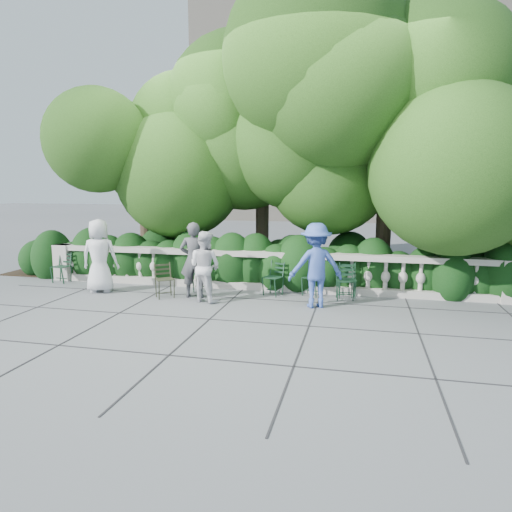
% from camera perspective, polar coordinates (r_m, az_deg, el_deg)
% --- Properties ---
extents(ground, '(90.00, 90.00, 0.00)m').
position_cam_1_polar(ground, '(10.09, -1.29, -6.49)').
color(ground, '#53565B').
rests_on(ground, ground).
extents(balustrade, '(12.00, 0.44, 1.00)m').
position_cam_1_polar(balustrade, '(11.68, 0.88, -1.89)').
color(balustrade, '#9E998E').
rests_on(balustrade, ground).
extents(shrub_hedge, '(15.00, 2.60, 1.70)m').
position_cam_1_polar(shrub_hedge, '(12.93, 2.00, -3.02)').
color(shrub_hedge, black).
rests_on(shrub_hedge, ground).
extents(tree_canopy, '(15.04, 6.52, 6.78)m').
position_cam_1_polar(tree_canopy, '(12.79, 5.39, 14.66)').
color(tree_canopy, '#3F3023').
rests_on(tree_canopy, ground).
extents(chair_a, '(0.48, 0.51, 0.84)m').
position_cam_1_polar(chair_a, '(13.59, -23.47, -3.18)').
color(chair_a, black).
rests_on(chair_a, ground).
extents(chair_b, '(0.48, 0.52, 0.84)m').
position_cam_1_polar(chair_b, '(11.58, -6.92, -4.52)').
color(chair_b, black).
rests_on(chair_b, ground).
extents(chair_c, '(0.59, 0.61, 0.84)m').
position_cam_1_polar(chair_c, '(11.09, 1.71, -5.06)').
color(chair_c, black).
rests_on(chair_c, ground).
extents(chair_d, '(0.50, 0.53, 0.84)m').
position_cam_1_polar(chair_d, '(10.87, 11.08, -5.52)').
color(chair_d, black).
rests_on(chair_d, ground).
extents(chair_e, '(0.57, 0.60, 0.84)m').
position_cam_1_polar(chair_e, '(11.12, 6.67, -5.07)').
color(chair_e, black).
rests_on(chair_e, ground).
extents(chair_f, '(0.48, 0.52, 0.84)m').
position_cam_1_polar(chair_f, '(11.04, 11.33, -5.30)').
color(chair_f, black).
rests_on(chair_f, ground).
extents(chair_weathered, '(0.64, 0.65, 0.84)m').
position_cam_1_polar(chair_weathered, '(11.05, -11.10, -5.28)').
color(chair_weathered, black).
rests_on(chair_weathered, ground).
extents(person_businessman, '(0.99, 0.73, 1.84)m').
position_cam_1_polar(person_businessman, '(12.02, -18.97, 0.02)').
color(person_businessman, silver).
rests_on(person_businessman, ground).
extents(person_woman_grey, '(0.73, 0.55, 1.81)m').
position_cam_1_polar(person_woman_grey, '(10.93, -7.80, -0.50)').
color(person_woman_grey, '#404146').
rests_on(person_woman_grey, ground).
extents(person_casual_man, '(0.95, 0.84, 1.63)m').
position_cam_1_polar(person_casual_man, '(10.55, -6.42, -1.30)').
color(person_casual_man, silver).
rests_on(person_casual_man, ground).
extents(person_older_blue, '(1.37, 1.06, 1.86)m').
position_cam_1_polar(person_older_blue, '(10.06, 7.49, -1.18)').
color(person_older_blue, '#3754A7').
rests_on(person_older_blue, ground).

